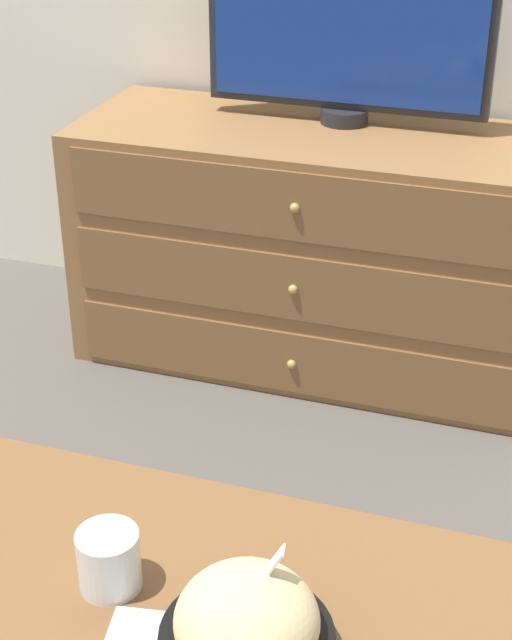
# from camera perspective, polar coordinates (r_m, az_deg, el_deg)

# --- Properties ---
(ground_plane) EXTENTS (12.00, 12.00, 0.00)m
(ground_plane) POSITION_cam_1_polar(r_m,az_deg,el_deg) (3.00, 6.12, 0.46)
(ground_plane) COLOR #56514C
(dresser) EXTENTS (1.27, 0.51, 0.65)m
(dresser) POSITION_cam_1_polar(r_m,az_deg,el_deg) (2.63, 3.69, 4.16)
(dresser) COLOR olive
(dresser) RESTS_ON ground_plane
(tv) EXTENTS (0.72, 0.12, 0.48)m
(tv) POSITION_cam_1_polar(r_m,az_deg,el_deg) (2.52, 5.43, 16.87)
(tv) COLOR #232328
(tv) RESTS_ON dresser
(takeout_bowl) EXTENTS (0.23, 0.23, 0.16)m
(takeout_bowl) POSITION_cam_1_polar(r_m,az_deg,el_deg) (1.31, -0.54, -17.54)
(takeout_bowl) COLOR black
(takeout_bowl) RESTS_ON coffee_table
(drink_cup) EXTENTS (0.09, 0.09, 0.09)m
(drink_cup) POSITION_cam_1_polar(r_m,az_deg,el_deg) (1.42, -8.53, -13.81)
(drink_cup) COLOR white
(drink_cup) RESTS_ON coffee_table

